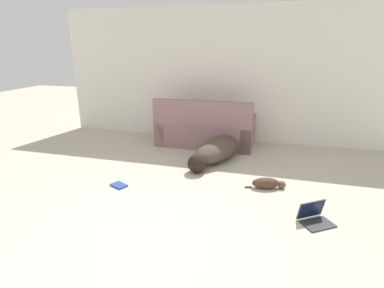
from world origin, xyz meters
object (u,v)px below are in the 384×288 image
object	(u,v)px
cat	(268,183)
laptop_open	(314,215)
book_blue	(119,185)
couch	(205,130)
dog	(216,150)

from	to	relation	value
cat	laptop_open	xyz separation A→B (m)	(0.52, -0.70, 0.00)
laptop_open	book_blue	world-z (taller)	laptop_open
couch	laptop_open	world-z (taller)	couch
laptop_open	book_blue	distance (m)	2.51
dog	cat	world-z (taller)	dog
laptop_open	couch	bearing A→B (deg)	93.31
couch	book_blue	distance (m)	2.21
dog	book_blue	size ratio (longest dim) A/B	6.28
dog	cat	bearing A→B (deg)	64.38
couch	book_blue	size ratio (longest dim) A/B	6.98
dog	book_blue	xyz separation A→B (m)	(-1.11, -1.31, -0.17)
cat	book_blue	world-z (taller)	cat
book_blue	couch	bearing A→B (deg)	70.16
couch	dog	distance (m)	0.84
couch	book_blue	xyz separation A→B (m)	(-0.74, -2.06, -0.29)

